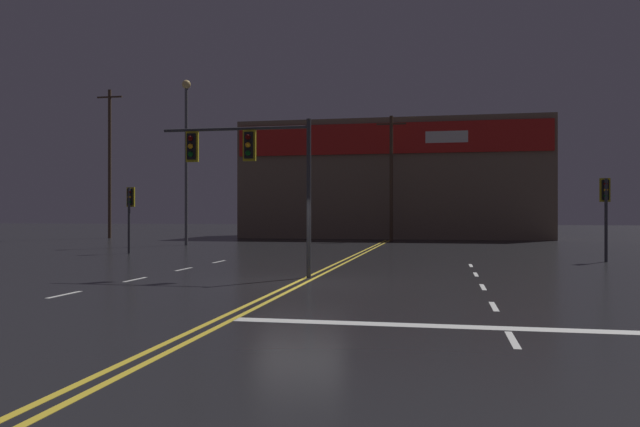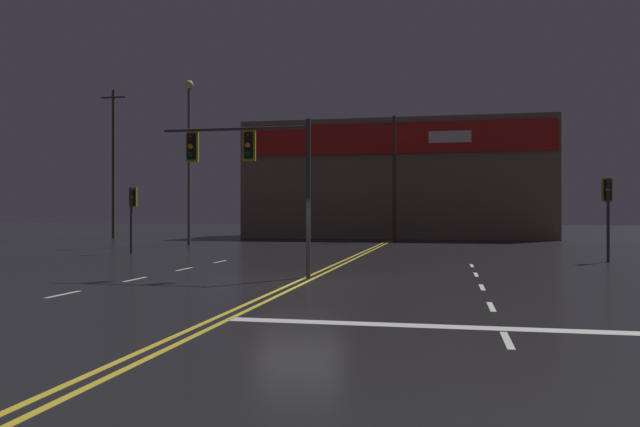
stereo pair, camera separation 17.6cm
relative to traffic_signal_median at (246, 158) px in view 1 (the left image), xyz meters
name	(u,v)px [view 1 (the left image)]	position (x,y,z in m)	size (l,w,h in m)	color
ground_plane	(299,283)	(2.10, -1.55, -3.77)	(200.00, 200.00, 0.00)	black
road_markings	(326,289)	(3.10, -2.76, -3.77)	(15.15, 60.00, 0.01)	gold
traffic_signal_median	(246,158)	(0.00, 0.00, 0.00)	(4.88, 0.36, 4.95)	#38383D
traffic_signal_corner_northwest	(130,205)	(-9.32, 10.00, -1.33)	(0.42, 0.36, 3.34)	#38383D
traffic_signal_corner_northeast	(605,200)	(12.79, 8.79, -1.22)	(0.42, 0.36, 3.48)	#38383D
streetlight_median_approach	(186,141)	(-9.88, 18.34, 2.85)	(0.56, 0.56, 10.53)	#59595E
building_backdrop	(394,181)	(2.10, 34.83, 1.03)	(24.93, 10.23, 9.57)	#7A6651
utility_pole_row	(379,163)	(1.44, 27.97, 2.03)	(46.77, 0.26, 12.21)	#4C3828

